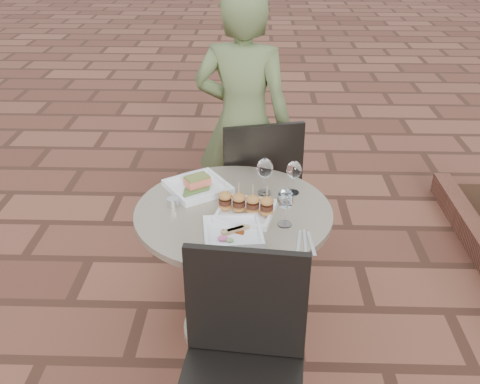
{
  "coord_description": "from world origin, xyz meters",
  "views": [
    {
      "loc": [
        0.19,
        -1.85,
        1.97
      ],
      "look_at": [
        0.12,
        0.24,
        0.82
      ],
      "focal_mm": 40.0,
      "sensor_mm": 36.0,
      "label": 1
    }
  ],
  "objects_px": {
    "cafe_table": "(234,254)",
    "plate_tuna": "(233,232)",
    "plate_salmon": "(198,186)",
    "chair_far": "(259,180)",
    "plate_sliders": "(246,207)",
    "chair_near": "(242,355)",
    "diner": "(243,125)"
  },
  "relations": [
    {
      "from": "cafe_table",
      "to": "plate_tuna",
      "type": "distance_m",
      "value": 0.34
    },
    {
      "from": "plate_salmon",
      "to": "chair_far",
      "type": "bearing_deg",
      "value": 56.63
    },
    {
      "from": "cafe_table",
      "to": "plate_salmon",
      "type": "bearing_deg",
      "value": 135.05
    },
    {
      "from": "cafe_table",
      "to": "plate_salmon",
      "type": "relative_size",
      "value": 2.47
    },
    {
      "from": "cafe_table",
      "to": "plate_sliders",
      "type": "relative_size",
      "value": 3.1
    },
    {
      "from": "chair_far",
      "to": "plate_sliders",
      "type": "relative_size",
      "value": 3.2
    },
    {
      "from": "chair_near",
      "to": "plate_salmon",
      "type": "xyz_separation_m",
      "value": [
        -0.24,
        0.89,
        0.2
      ]
    },
    {
      "from": "diner",
      "to": "plate_tuna",
      "type": "bearing_deg",
      "value": 100.65
    },
    {
      "from": "chair_far",
      "to": "chair_near",
      "type": "distance_m",
      "value": 1.35
    },
    {
      "from": "diner",
      "to": "plate_tuna",
      "type": "xyz_separation_m",
      "value": [
        -0.01,
        -1.08,
        -0.05
      ]
    },
    {
      "from": "diner",
      "to": "plate_sliders",
      "type": "distance_m",
      "value": 0.91
    },
    {
      "from": "cafe_table",
      "to": "diner",
      "type": "height_order",
      "value": "diner"
    },
    {
      "from": "chair_far",
      "to": "plate_sliders",
      "type": "height_order",
      "value": "chair_far"
    },
    {
      "from": "chair_far",
      "to": "plate_tuna",
      "type": "xyz_separation_m",
      "value": [
        -0.11,
        -0.84,
        0.2
      ]
    },
    {
      "from": "plate_salmon",
      "to": "plate_tuna",
      "type": "relative_size",
      "value": 1.35
    },
    {
      "from": "chair_near",
      "to": "chair_far",
      "type": "bearing_deg",
      "value": 93.2
    },
    {
      "from": "chair_far",
      "to": "diner",
      "type": "xyz_separation_m",
      "value": [
        -0.1,
        0.23,
        0.25
      ]
    },
    {
      "from": "plate_salmon",
      "to": "plate_tuna",
      "type": "xyz_separation_m",
      "value": [
        0.19,
        -0.39,
        -0.01
      ]
    },
    {
      "from": "chair_near",
      "to": "plate_sliders",
      "type": "bearing_deg",
      "value": 95.89
    },
    {
      "from": "plate_salmon",
      "to": "plate_sliders",
      "type": "distance_m",
      "value": 0.33
    },
    {
      "from": "chair_far",
      "to": "diner",
      "type": "relative_size",
      "value": 0.58
    },
    {
      "from": "plate_sliders",
      "to": "chair_far",
      "type": "bearing_deg",
      "value": 84.93
    },
    {
      "from": "plate_tuna",
      "to": "diner",
      "type": "bearing_deg",
      "value": 89.22
    },
    {
      "from": "chair_far",
      "to": "cafe_table",
      "type": "bearing_deg",
      "value": 65.97
    },
    {
      "from": "chair_near",
      "to": "cafe_table",
      "type": "bearing_deg",
      "value": 100.45
    },
    {
      "from": "diner",
      "to": "plate_sliders",
      "type": "bearing_deg",
      "value": 103.7
    },
    {
      "from": "diner",
      "to": "plate_tuna",
      "type": "relative_size",
      "value": 5.9
    },
    {
      "from": "plate_sliders",
      "to": "plate_tuna",
      "type": "bearing_deg",
      "value": -106.96
    },
    {
      "from": "plate_sliders",
      "to": "diner",
      "type": "bearing_deg",
      "value": 92.27
    },
    {
      "from": "chair_far",
      "to": "diner",
      "type": "distance_m",
      "value": 0.35
    },
    {
      "from": "plate_sliders",
      "to": "chair_near",
      "type": "bearing_deg",
      "value": -89.74
    },
    {
      "from": "cafe_table",
      "to": "plate_salmon",
      "type": "xyz_separation_m",
      "value": [
        -0.18,
        0.18,
        0.27
      ]
    }
  ]
}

